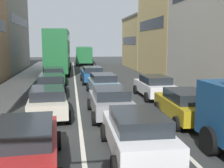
# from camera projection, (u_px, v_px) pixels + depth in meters

# --- Properties ---
(sidewalk_left) EXTENTS (2.60, 64.00, 0.14)m
(sidewalk_left) POSITION_uv_depth(u_px,v_px,m) (10.00, 90.00, 21.25)
(sidewalk_left) COLOR #BBBBBB
(sidewalk_left) RESTS_ON ground
(lane_stripe_left) EXTENTS (0.16, 60.00, 0.01)m
(lane_stripe_left) POSITION_uv_depth(u_px,v_px,m) (76.00, 90.00, 21.98)
(lane_stripe_left) COLOR silver
(lane_stripe_left) RESTS_ON ground
(lane_stripe_right) EXTENTS (0.16, 60.00, 0.01)m
(lane_stripe_right) POSITION_uv_depth(u_px,v_px,m) (118.00, 89.00, 22.47)
(lane_stripe_right) COLOR silver
(lane_stripe_right) RESTS_ON ground
(building_row_right) EXTENTS (7.20, 43.90, 13.71)m
(building_row_right) POSITION_uv_depth(u_px,v_px,m) (221.00, 14.00, 22.18)
(building_row_right) COLOR tan
(building_row_right) RESTS_ON ground
(sedan_centre_lane_second) EXTENTS (2.10, 4.32, 1.49)m
(sedan_centre_lane_second) POSITION_uv_depth(u_px,v_px,m) (137.00, 132.00, 9.07)
(sedan_centre_lane_second) COLOR silver
(sedan_centre_lane_second) RESTS_ON ground
(wagon_left_lane_second) EXTENTS (2.24, 4.39, 1.49)m
(wagon_left_lane_second) POSITION_uv_depth(u_px,v_px,m) (25.00, 145.00, 7.98)
(wagon_left_lane_second) COLOR #A51E1E
(wagon_left_lane_second) RESTS_ON ground
(hatchback_centre_lane_third) EXTENTS (2.08, 4.31, 1.49)m
(hatchback_centre_lane_third) POSITION_uv_depth(u_px,v_px,m) (110.00, 101.00, 13.92)
(hatchback_centre_lane_third) COLOR gray
(hatchback_centre_lane_third) RESTS_ON ground
(sedan_left_lane_third) EXTENTS (2.29, 4.41, 1.49)m
(sedan_left_lane_third) POSITION_uv_depth(u_px,v_px,m) (48.00, 101.00, 13.87)
(sedan_left_lane_third) COLOR beige
(sedan_left_lane_third) RESTS_ON ground
(coupe_centre_lane_fourth) EXTENTS (2.21, 4.37, 1.49)m
(coupe_centre_lane_fourth) POSITION_uv_depth(u_px,v_px,m) (103.00, 83.00, 19.89)
(coupe_centre_lane_fourth) COLOR #759EB7
(coupe_centre_lane_fourth) RESTS_ON ground
(sedan_left_lane_fourth) EXTENTS (2.18, 4.36, 1.49)m
(sedan_left_lane_fourth) POSITION_uv_depth(u_px,v_px,m) (51.00, 84.00, 19.50)
(sedan_left_lane_fourth) COLOR black
(sedan_left_lane_fourth) RESTS_ON ground
(sedan_centre_lane_fifth) EXTENTS (2.14, 4.34, 1.49)m
(sedan_centre_lane_fifth) POSITION_uv_depth(u_px,v_px,m) (92.00, 74.00, 25.60)
(sedan_centre_lane_fifth) COLOR #194C8C
(sedan_centre_lane_fifth) RESTS_ON ground
(sedan_left_lane_fifth) EXTENTS (2.24, 4.39, 1.49)m
(sedan_left_lane_fifth) POSITION_uv_depth(u_px,v_px,m) (54.00, 75.00, 24.93)
(sedan_left_lane_fifth) COLOR #19592D
(sedan_left_lane_fifth) RESTS_ON ground
(sedan_right_lane_behind_truck) EXTENTS (2.15, 4.35, 1.49)m
(sedan_right_lane_behind_truck) POSITION_uv_depth(u_px,v_px,m) (186.00, 105.00, 13.08)
(sedan_right_lane_behind_truck) COLOR #B29319
(sedan_right_lane_behind_truck) RESTS_ON ground
(wagon_right_lane_far) EXTENTS (2.10, 4.32, 1.49)m
(wagon_right_lane_far) POSITION_uv_depth(u_px,v_px,m) (154.00, 86.00, 18.72)
(wagon_right_lane_far) COLOR silver
(wagon_right_lane_far) RESTS_ON ground
(bus_mid_queue_primary) EXTENTS (2.93, 10.54, 5.06)m
(bus_mid_queue_primary) POSITION_uv_depth(u_px,v_px,m) (58.00, 50.00, 32.88)
(bus_mid_queue_primary) COLOR #1E6033
(bus_mid_queue_primary) RESTS_ON ground
(bus_far_queue_secondary) EXTENTS (3.11, 10.59, 2.90)m
(bus_far_queue_secondary) POSITION_uv_depth(u_px,v_px,m) (84.00, 54.00, 47.52)
(bus_far_queue_secondary) COLOR #1E6033
(bus_far_queue_secondary) RESTS_ON ground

